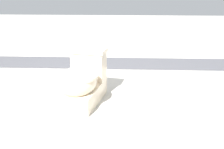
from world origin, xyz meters
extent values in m
plane|color=#B7B2A8|center=(0.00, 0.00, 0.00)|extent=(14.00, 14.00, 0.00)
cube|color=#4C4C51|center=(-1.11, 0.50, 0.01)|extent=(0.56, 8.00, 0.01)
cube|color=beige|center=(0.22, 0.00, 0.09)|extent=(0.66, 0.46, 0.17)
ellipsoid|color=beige|center=(0.32, -0.02, 0.26)|extent=(0.51, 0.45, 0.28)
cylinder|color=beige|center=(0.32, -0.02, 0.32)|extent=(0.47, 0.47, 0.03)
cube|color=beige|center=(0.01, 0.05, 0.32)|extent=(0.25, 0.37, 0.30)
cube|color=beige|center=(0.01, 0.05, 0.49)|extent=(0.28, 0.40, 0.04)
cylinder|color=silver|center=(0.03, 0.12, 0.51)|extent=(0.02, 0.02, 0.01)
camera|label=1|loc=(2.64, 0.41, 1.17)|focal=42.00mm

